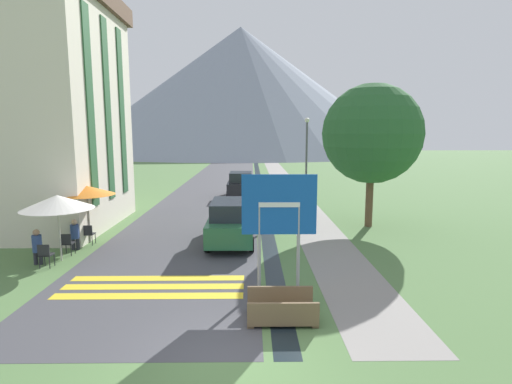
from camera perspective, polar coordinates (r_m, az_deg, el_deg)
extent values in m
plane|color=#517542|center=(27.86, -1.63, -1.07)|extent=(160.00, 160.00, 0.00)
cube|color=#424247|center=(37.87, -5.18, 1.42)|extent=(6.40, 60.00, 0.01)
cube|color=gray|center=(37.88, 4.06, 1.44)|extent=(2.20, 60.00, 0.01)
cube|color=black|center=(37.76, 0.43, 1.43)|extent=(0.60, 60.00, 0.00)
cube|color=yellow|center=(12.10, -15.24, -14.15)|extent=(5.44, 0.44, 0.01)
cube|color=yellow|center=(12.73, -14.44, -12.96)|extent=(5.44, 0.44, 0.01)
cube|color=yellow|center=(13.36, -13.72, -11.89)|extent=(5.44, 0.44, 0.01)
cone|color=gray|center=(103.16, -2.14, 14.31)|extent=(82.34, 82.34, 30.43)
cube|color=beige|center=(21.85, -28.00, 10.27)|extent=(5.98, 7.66, 11.33)
cube|color=#285633|center=(18.69, -22.59, 11.09)|extent=(0.06, 0.70, 8.50)
cube|color=#285633|center=(20.66, -20.40, 10.88)|extent=(0.06, 0.70, 8.50)
cube|color=#285633|center=(22.66, -18.59, 10.71)|extent=(0.06, 0.70, 8.50)
cylinder|color=#9E9EA3|center=(11.74, 0.47, -7.83)|extent=(0.10, 0.10, 2.61)
cylinder|color=#9E9EA3|center=(11.82, 6.07, -7.76)|extent=(0.10, 0.10, 2.61)
cube|color=#1451AD|center=(11.46, 3.34, -1.81)|extent=(2.16, 0.05, 1.74)
cube|color=white|center=(11.43, 3.35, -1.83)|extent=(1.19, 0.02, 0.14)
cube|color=brown|center=(10.38, 3.66, -16.96)|extent=(1.70, 1.10, 0.12)
cube|color=brown|center=(9.80, 3.91, -16.73)|extent=(1.70, 0.08, 0.45)
cube|color=brown|center=(10.73, 3.46, -14.42)|extent=(1.70, 0.08, 0.45)
cube|color=brown|center=(10.40, -0.78, -17.52)|extent=(0.16, 0.99, 0.08)
cube|color=brown|center=(10.51, 8.05, -17.31)|extent=(0.16, 0.99, 0.08)
cube|color=#28663D|center=(16.92, -3.58, -4.82)|extent=(1.82, 4.49, 0.84)
cube|color=#23282D|center=(16.54, -3.65, -2.43)|extent=(1.54, 2.47, 0.68)
cylinder|color=black|center=(18.43, -6.07, -5.09)|extent=(0.18, 0.60, 0.60)
cylinder|color=black|center=(18.35, -0.64, -5.10)|extent=(0.18, 0.60, 0.60)
cylinder|color=black|center=(15.75, -7.01, -7.45)|extent=(0.18, 0.60, 0.60)
cylinder|color=black|center=(15.65, -0.62, -7.48)|extent=(0.18, 0.60, 0.60)
cube|color=black|center=(28.91, -2.18, 0.71)|extent=(1.83, 3.87, 0.84)
cube|color=#23282D|center=(28.62, -2.20, 2.17)|extent=(1.56, 2.13, 0.68)
cylinder|color=black|center=(30.19, -3.78, 0.23)|extent=(0.18, 0.60, 0.60)
cylinder|color=black|center=(30.15, -0.45, 0.23)|extent=(0.18, 0.60, 0.60)
cylinder|color=black|center=(27.82, -4.05, -0.48)|extent=(0.18, 0.60, 0.60)
cylinder|color=black|center=(27.77, -0.43, -0.47)|extent=(0.18, 0.60, 0.60)
cube|color=#232328|center=(19.43, -23.25, -4.58)|extent=(0.40, 0.40, 0.04)
cube|color=#232328|center=(19.22, -23.49, -4.11)|extent=(0.40, 0.04, 0.40)
cylinder|color=#232328|center=(19.69, -23.48, -5.10)|extent=(0.03, 0.03, 0.45)
cylinder|color=#232328|center=(19.57, -22.56, -5.13)|extent=(0.03, 0.03, 0.45)
cylinder|color=#232328|center=(19.39, -23.87, -5.32)|extent=(0.03, 0.03, 0.45)
cylinder|color=#232328|center=(19.26, -22.93, -5.36)|extent=(0.03, 0.03, 0.45)
cube|color=#232328|center=(16.83, -25.26, -6.64)|extent=(0.40, 0.40, 0.04)
cube|color=#232328|center=(16.62, -25.55, -6.13)|extent=(0.40, 0.04, 0.40)
cylinder|color=#232328|center=(17.11, -25.49, -7.20)|extent=(0.03, 0.03, 0.45)
cylinder|color=#232328|center=(16.97, -24.44, -7.26)|extent=(0.03, 0.03, 0.45)
cylinder|color=#232328|center=(16.81, -25.98, -7.50)|extent=(0.03, 0.03, 0.45)
cylinder|color=#232328|center=(16.67, -24.91, -7.56)|extent=(0.03, 0.03, 0.45)
cube|color=#232328|center=(17.99, -22.71, -5.55)|extent=(0.40, 0.40, 0.04)
cube|color=#232328|center=(17.78, -22.96, -5.06)|extent=(0.40, 0.04, 0.40)
cylinder|color=#232328|center=(18.26, -22.97, -6.09)|extent=(0.03, 0.03, 0.45)
cylinder|color=#232328|center=(18.13, -21.97, -6.13)|extent=(0.03, 0.03, 0.45)
cylinder|color=#232328|center=(17.96, -23.38, -6.35)|extent=(0.03, 0.03, 0.45)
cylinder|color=#232328|center=(17.83, -22.36, -6.40)|extent=(0.03, 0.03, 0.45)
cube|color=#232328|center=(15.63, -27.74, -7.92)|extent=(0.40, 0.40, 0.04)
cube|color=#232328|center=(15.43, -28.09, -7.39)|extent=(0.40, 0.04, 0.40)
cylinder|color=#232328|center=(15.91, -27.96, -8.50)|extent=(0.03, 0.03, 0.45)
cylinder|color=#232328|center=(15.76, -26.85, -8.58)|extent=(0.03, 0.03, 0.45)
cylinder|color=#232328|center=(15.63, -28.53, -8.84)|extent=(0.03, 0.03, 0.45)
cylinder|color=#232328|center=(15.47, -27.40, -8.93)|extent=(0.03, 0.03, 0.45)
cylinder|color=#B7B2A8|center=(16.03, -26.27, -4.93)|extent=(0.06, 0.06, 2.26)
cone|color=silver|center=(15.84, -26.51, -1.30)|extent=(2.49, 2.49, 0.51)
cylinder|color=#B7B2A8|center=(18.20, -22.77, -3.09)|extent=(0.06, 0.06, 2.33)
cone|color=orange|center=(18.03, -22.96, 0.23)|extent=(2.24, 2.24, 0.38)
cylinder|color=#282833|center=(16.20, -28.96, -8.27)|extent=(0.14, 0.14, 0.46)
cylinder|color=#282833|center=(16.12, -28.39, -8.31)|extent=(0.14, 0.14, 0.46)
cylinder|color=navy|center=(16.02, -28.81, -6.47)|extent=(0.32, 0.32, 0.60)
sphere|color=#9E755B|center=(15.93, -28.91, -5.08)|extent=(0.22, 0.22, 0.22)
cylinder|color=#282833|center=(17.52, -24.65, -6.77)|extent=(0.14, 0.14, 0.46)
cylinder|color=#282833|center=(17.45, -24.10, -6.80)|extent=(0.14, 0.14, 0.46)
cylinder|color=navy|center=(17.37, -24.48, -5.16)|extent=(0.32, 0.32, 0.56)
sphere|color=tan|center=(17.29, -24.55, -3.94)|extent=(0.22, 0.22, 0.22)
cylinder|color=#282833|center=(18.87, -23.54, -4.91)|extent=(0.14, 0.14, 0.94)
cylinder|color=#282833|center=(18.80, -23.03, -4.93)|extent=(0.14, 0.14, 0.94)
cylinder|color=maroon|center=(18.68, -23.42, -2.65)|extent=(0.32, 0.32, 0.58)
sphere|color=tan|center=(18.61, -23.49, -1.48)|extent=(0.22, 0.22, 0.22)
cylinder|color=#515156|center=(23.72, 7.19, 3.56)|extent=(0.12, 0.12, 5.22)
sphere|color=silver|center=(23.65, 7.31, 10.16)|extent=(0.28, 0.28, 0.28)
cylinder|color=brown|center=(20.44, 15.87, -1.27)|extent=(0.36, 0.36, 2.52)
sphere|color=#285B2D|center=(20.17, 16.24, 8.00)|extent=(4.79, 4.79, 4.79)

